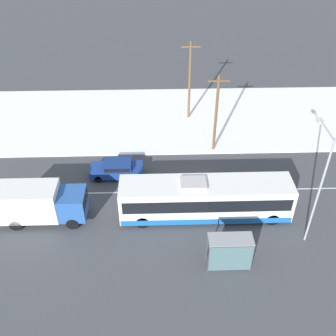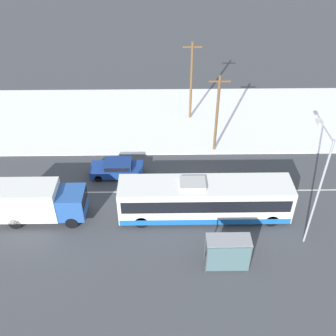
% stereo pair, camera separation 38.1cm
% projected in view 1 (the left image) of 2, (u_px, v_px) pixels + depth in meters
% --- Properties ---
extents(ground_plane, '(120.00, 120.00, 0.00)m').
position_uv_depth(ground_plane, '(195.00, 191.00, 31.47)').
color(ground_plane, '#424449').
extents(snow_lot, '(80.00, 13.12, 0.12)m').
position_uv_depth(snow_lot, '(185.00, 118.00, 40.72)').
color(snow_lot, white).
rests_on(snow_lot, ground_plane).
extents(lane_marking_center, '(60.00, 0.12, 0.00)m').
position_uv_depth(lane_marking_center, '(195.00, 191.00, 31.47)').
color(lane_marking_center, silver).
rests_on(lane_marking_center, ground_plane).
extents(city_bus, '(12.34, 2.57, 3.20)m').
position_uv_depth(city_bus, '(205.00, 199.00, 28.37)').
color(city_bus, white).
rests_on(city_bus, ground_plane).
extents(box_truck, '(6.28, 2.30, 2.95)m').
position_uv_depth(box_truck, '(39.00, 202.00, 27.97)').
color(box_truck, silver).
rests_on(box_truck, ground_plane).
extents(sedan_car, '(4.35, 1.80, 1.40)m').
position_uv_depth(sedan_car, '(117.00, 169.00, 32.58)').
color(sedan_car, navy).
rests_on(sedan_car, ground_plane).
extents(pedestrian_at_stop, '(0.57, 0.25, 1.57)m').
position_uv_depth(pedestrian_at_stop, '(225.00, 239.00, 26.05)').
color(pedestrian_at_stop, '#23232D').
rests_on(pedestrian_at_stop, ground_plane).
extents(bus_shelter, '(2.79, 1.20, 2.40)m').
position_uv_depth(bus_shelter, '(231.00, 250.00, 24.40)').
color(bus_shelter, gray).
rests_on(bus_shelter, ground_plane).
extents(streetlamp, '(0.36, 2.76, 8.35)m').
position_uv_depth(streetlamp, '(319.00, 176.00, 24.59)').
color(streetlamp, '#9EA3A8').
rests_on(streetlamp, ground_plane).
extents(utility_pole_roadside, '(1.80, 0.24, 7.31)m').
position_uv_depth(utility_pole_roadside, '(216.00, 113.00, 33.82)').
color(utility_pole_roadside, brown).
rests_on(utility_pole_roadside, ground_plane).
extents(utility_pole_snowlot, '(1.80, 0.24, 8.03)m').
position_uv_depth(utility_pole_snowlot, '(190.00, 80.00, 38.24)').
color(utility_pole_snowlot, brown).
rests_on(utility_pole_snowlot, ground_plane).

